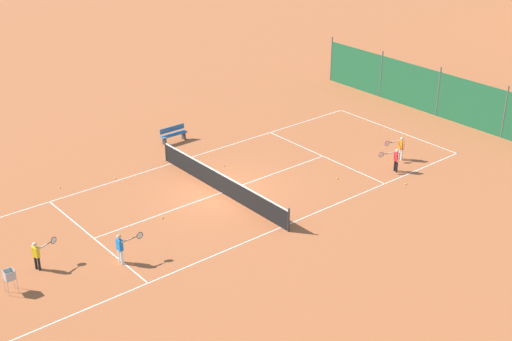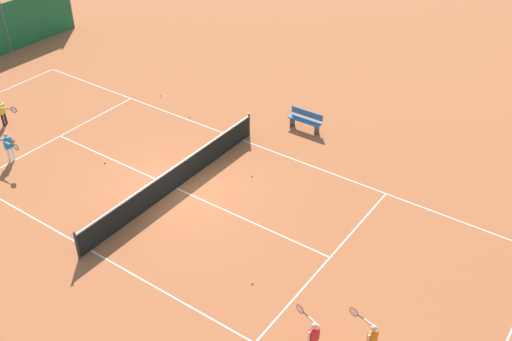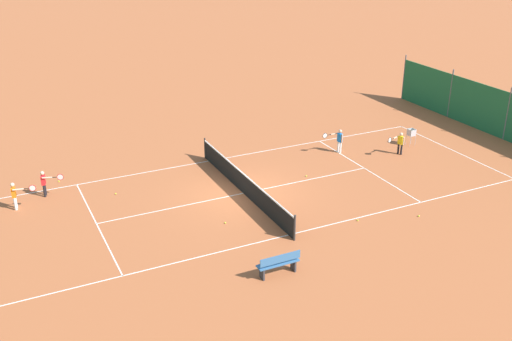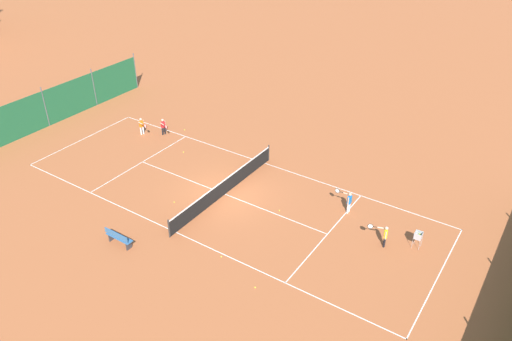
{
  "view_description": "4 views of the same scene",
  "coord_description": "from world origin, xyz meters",
  "px_view_note": "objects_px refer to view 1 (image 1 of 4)",
  "views": [
    {
      "loc": [
        23.2,
        -17.07,
        14.59
      ],
      "look_at": [
        1.63,
        0.69,
        1.49
      ],
      "focal_mm": 50.0,
      "sensor_mm": 36.0,
      "label": 1
    },
    {
      "loc": [
        12.73,
        12.52,
        12.86
      ],
      "look_at": [
        -1.54,
        2.47,
        0.9
      ],
      "focal_mm": 42.0,
      "sensor_mm": 36.0,
      "label": 2
    },
    {
      "loc": [
        -21.5,
        9.83,
        11.31
      ],
      "look_at": [
        -1.06,
        -0.1,
        1.48
      ],
      "focal_mm": 42.0,
      "sensor_mm": 36.0,
      "label": 3
    },
    {
      "loc": [
        -18.25,
        -14.31,
        15.75
      ],
      "look_at": [
        1.45,
        -1.13,
        1.21
      ],
      "focal_mm": 35.0,
      "sensor_mm": 36.0,
      "label": 4
    }
  ],
  "objects_px": {
    "tennis_ball_by_net_left": "(224,166)",
    "ball_hopper": "(10,276)",
    "tennis_ball_alley_right": "(337,178)",
    "courtside_bench": "(173,134)",
    "player_near_service": "(121,246)",
    "player_far_service": "(395,158)",
    "tennis_ball_service_box": "(162,218)",
    "player_far_baseline": "(400,147)",
    "tennis_ball_alley_left": "(406,184)",
    "player_near_baseline": "(37,253)",
    "tennis_ball_by_net_right": "(115,178)",
    "tennis_net": "(221,183)",
    "tennis_ball_far_corner": "(60,187)"
  },
  "relations": [
    {
      "from": "player_near_service",
      "to": "tennis_ball_alley_right",
      "type": "xyz_separation_m",
      "value": [
        0.03,
        11.48,
        -0.68
      ]
    },
    {
      "from": "tennis_ball_far_corner",
      "to": "tennis_ball_service_box",
      "type": "height_order",
      "value": "same"
    },
    {
      "from": "tennis_ball_alley_right",
      "to": "tennis_ball_alley_left",
      "type": "bearing_deg",
      "value": 39.57
    },
    {
      "from": "tennis_net",
      "to": "tennis_ball_by_net_right",
      "type": "distance_m",
      "value": 5.29
    },
    {
      "from": "tennis_ball_alley_right",
      "to": "player_far_baseline",
      "type": "bearing_deg",
      "value": 84.43
    },
    {
      "from": "player_far_service",
      "to": "tennis_ball_alley_left",
      "type": "bearing_deg",
      "value": -28.95
    },
    {
      "from": "tennis_net",
      "to": "tennis_ball_service_box",
      "type": "xyz_separation_m",
      "value": [
        0.34,
        -3.37,
        -0.47
      ]
    },
    {
      "from": "player_near_service",
      "to": "player_far_service",
      "type": "bearing_deg",
      "value": 85.22
    },
    {
      "from": "tennis_net",
      "to": "ball_hopper",
      "type": "bearing_deg",
      "value": -81.75
    },
    {
      "from": "tennis_ball_alley_left",
      "to": "tennis_ball_by_net_left",
      "type": "height_order",
      "value": "same"
    },
    {
      "from": "player_far_service",
      "to": "tennis_ball_alley_right",
      "type": "xyz_separation_m",
      "value": [
        -1.16,
        -2.73,
        -0.65
      ]
    },
    {
      "from": "tennis_ball_far_corner",
      "to": "player_far_service",
      "type": "bearing_deg",
      "value": 57.08
    },
    {
      "from": "tennis_ball_by_net_right",
      "to": "tennis_ball_far_corner",
      "type": "bearing_deg",
      "value": -107.6
    },
    {
      "from": "tennis_ball_far_corner",
      "to": "tennis_ball_by_net_left",
      "type": "distance_m",
      "value": 7.82
    },
    {
      "from": "tennis_ball_service_box",
      "to": "tennis_net",
      "type": "bearing_deg",
      "value": 95.77
    },
    {
      "from": "tennis_ball_far_corner",
      "to": "tennis_ball_service_box",
      "type": "xyz_separation_m",
      "value": [
        5.43,
        2.08,
        0.0
      ]
    },
    {
      "from": "tennis_net",
      "to": "player_far_baseline",
      "type": "height_order",
      "value": "player_far_baseline"
    },
    {
      "from": "player_far_baseline",
      "to": "ball_hopper",
      "type": "bearing_deg",
      "value": -93.55
    },
    {
      "from": "player_far_baseline",
      "to": "tennis_ball_service_box",
      "type": "bearing_deg",
      "value": -100.82
    },
    {
      "from": "player_far_service",
      "to": "tennis_ball_alley_left",
      "type": "height_order",
      "value": "player_far_service"
    },
    {
      "from": "player_near_service",
      "to": "player_near_baseline",
      "type": "height_order",
      "value": "player_near_service"
    },
    {
      "from": "player_near_service",
      "to": "courtside_bench",
      "type": "bearing_deg",
      "value": 137.07
    },
    {
      "from": "player_near_service",
      "to": "tennis_ball_alley_right",
      "type": "relative_size",
      "value": 18.62
    },
    {
      "from": "player_near_baseline",
      "to": "tennis_ball_alley_right",
      "type": "xyz_separation_m",
      "value": [
        1.62,
        14.08,
        -0.65
      ]
    },
    {
      "from": "player_near_baseline",
      "to": "tennis_ball_alley_left",
      "type": "height_order",
      "value": "player_near_baseline"
    },
    {
      "from": "player_near_service",
      "to": "courtside_bench",
      "type": "distance_m",
      "value": 11.8
    },
    {
      "from": "tennis_net",
      "to": "tennis_ball_far_corner",
      "type": "distance_m",
      "value": 7.48
    },
    {
      "from": "tennis_ball_by_net_left",
      "to": "ball_hopper",
      "type": "height_order",
      "value": "ball_hopper"
    },
    {
      "from": "player_far_baseline",
      "to": "tennis_ball_alley_left",
      "type": "relative_size",
      "value": 18.09
    },
    {
      "from": "courtside_bench",
      "to": "tennis_ball_service_box",
      "type": "bearing_deg",
      "value": -36.78
    },
    {
      "from": "tennis_ball_by_net_right",
      "to": "ball_hopper",
      "type": "height_order",
      "value": "ball_hopper"
    },
    {
      "from": "player_near_service",
      "to": "tennis_net",
      "type": "bearing_deg",
      "value": 109.7
    },
    {
      "from": "tennis_ball_service_box",
      "to": "tennis_ball_by_net_left",
      "type": "bearing_deg",
      "value": 116.14
    },
    {
      "from": "player_far_service",
      "to": "tennis_ball_alley_right",
      "type": "height_order",
      "value": "player_far_service"
    },
    {
      "from": "player_far_baseline",
      "to": "courtside_bench",
      "type": "xyz_separation_m",
      "value": [
        -9.06,
        -7.44,
        -0.25
      ]
    },
    {
      "from": "tennis_ball_service_box",
      "to": "ball_hopper",
      "type": "height_order",
      "value": "ball_hopper"
    },
    {
      "from": "player_far_service",
      "to": "tennis_net",
      "type": "bearing_deg",
      "value": -114.09
    },
    {
      "from": "player_near_baseline",
      "to": "tennis_ball_by_net_left",
      "type": "distance_m",
      "value": 11.24
    },
    {
      "from": "tennis_ball_by_net_right",
      "to": "tennis_ball_by_net_left",
      "type": "distance_m",
      "value": 5.28
    },
    {
      "from": "player_near_service",
      "to": "tennis_ball_by_net_right",
      "type": "distance_m",
      "value": 7.47
    },
    {
      "from": "tennis_ball_alley_right",
      "to": "tennis_ball_by_net_right",
      "type": "bearing_deg",
      "value": -129.42
    },
    {
      "from": "tennis_ball_alley_right",
      "to": "courtside_bench",
      "type": "xyz_separation_m",
      "value": [
        -8.67,
        -3.44,
        0.42
      ]
    },
    {
      "from": "player_near_baseline",
      "to": "tennis_ball_alley_right",
      "type": "height_order",
      "value": "player_near_baseline"
    },
    {
      "from": "tennis_net",
      "to": "player_far_baseline",
      "type": "distance_m",
      "value": 9.46
    },
    {
      "from": "tennis_ball_by_net_right",
      "to": "player_far_service",
      "type": "bearing_deg",
      "value": 54.18
    },
    {
      "from": "player_near_baseline",
      "to": "tennis_ball_alley_left",
      "type": "relative_size",
      "value": 17.56
    },
    {
      "from": "player_far_baseline",
      "to": "tennis_ball_service_box",
      "type": "distance_m",
      "value": 12.68
    },
    {
      "from": "tennis_ball_service_box",
      "to": "ball_hopper",
      "type": "bearing_deg",
      "value": -80.56
    },
    {
      "from": "player_far_baseline",
      "to": "tennis_ball_alley_left",
      "type": "xyz_separation_m",
      "value": [
        2.05,
        -1.98,
        -0.67
      ]
    },
    {
      "from": "player_far_service",
      "to": "tennis_ball_far_corner",
      "type": "distance_m",
      "value": 15.79
    }
  ]
}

